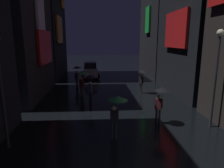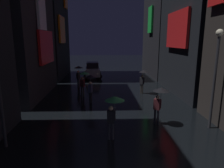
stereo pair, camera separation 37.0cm
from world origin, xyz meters
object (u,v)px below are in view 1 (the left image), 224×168
object	(u,v)px
pedestrian_midstreet_centre_green	(117,106)
pedestrian_foreground_right_black	(90,81)
pedestrian_foreground_left_black	(77,71)
pedestrian_near_crossing_black	(143,75)
streetlamp_left_near	(0,78)
streetlamp_right_near	(217,67)
car_distant	(90,70)
pedestrian_midstreet_left_black	(161,95)
pedestrian_far_right_green	(83,77)

from	to	relation	value
pedestrian_midstreet_centre_green	pedestrian_foreground_right_black	bearing A→B (deg)	103.26
pedestrian_foreground_left_black	pedestrian_near_crossing_black	size ratio (longest dim) A/B	1.00
pedestrian_foreground_left_black	streetlamp_left_near	distance (m)	11.73
streetlamp_right_near	pedestrian_midstreet_centre_green	bearing A→B (deg)	-169.11
pedestrian_near_crossing_black	streetlamp_left_near	xyz separation A→B (m)	(-7.86, -8.59, 1.43)
pedestrian_foreground_right_black	car_distant	world-z (taller)	pedestrian_foreground_right_black
pedestrian_foreground_right_black	pedestrian_near_crossing_black	bearing A→B (deg)	28.30
pedestrian_near_crossing_black	pedestrian_foreground_right_black	distance (m)	5.04
pedestrian_foreground_left_black	car_distant	world-z (taller)	pedestrian_foreground_left_black
pedestrian_midstreet_left_black	streetlamp_right_near	bearing A→B (deg)	-13.37
pedestrian_foreground_left_black	streetlamp_left_near	bearing A→B (deg)	-99.68
pedestrian_far_right_green	streetlamp_right_near	bearing A→B (deg)	-41.80
pedestrian_foreground_left_black	streetlamp_right_near	xyz separation A→B (m)	(8.04, -10.04, 1.58)
pedestrian_midstreet_centre_green	car_distant	distance (m)	16.53
pedestrian_midstreet_centre_green	streetlamp_left_near	xyz separation A→B (m)	(-4.78, -0.44, 1.43)
pedestrian_near_crossing_black	pedestrian_far_right_green	bearing A→B (deg)	-172.43
pedestrian_far_right_green	streetlamp_right_near	world-z (taller)	streetlamp_right_near
streetlamp_left_near	pedestrian_midstreet_centre_green	bearing A→B (deg)	5.23
pedestrian_midstreet_centre_green	pedestrian_foreground_left_black	bearing A→B (deg)	104.33
pedestrian_midstreet_left_black	pedestrian_near_crossing_black	distance (m)	6.55
streetlamp_right_near	car_distant	bearing A→B (deg)	114.14
pedestrian_midstreet_centre_green	car_distant	bearing A→B (deg)	95.88
pedestrian_midstreet_left_black	streetlamp_left_near	world-z (taller)	streetlamp_left_near
pedestrian_near_crossing_black	pedestrian_foreground_right_black	xyz separation A→B (m)	(-4.44, -2.39, 0.00)
pedestrian_near_crossing_black	pedestrian_foreground_right_black	size ratio (longest dim) A/B	1.00
car_distant	streetlamp_right_near	xyz separation A→B (m)	(6.91, -15.43, 2.32)
pedestrian_midstreet_centre_green	pedestrian_foreground_left_black	world-z (taller)	same
pedestrian_midstreet_centre_green	pedestrian_near_crossing_black	size ratio (longest dim) A/B	1.00
pedestrian_foreground_left_black	pedestrian_midstreet_left_black	size ratio (longest dim) A/B	1.00
streetlamp_right_near	pedestrian_far_right_green	bearing A→B (deg)	138.20
pedestrian_midstreet_centre_green	pedestrian_midstreet_left_black	size ratio (longest dim) A/B	1.00
pedestrian_near_crossing_black	car_distant	size ratio (longest dim) A/B	0.50
pedestrian_foreground_left_black	pedestrian_midstreet_centre_green	bearing A→B (deg)	-75.67
pedestrian_midstreet_centre_green	pedestrian_foreground_right_black	world-z (taller)	same
pedestrian_midstreet_left_black	pedestrian_near_crossing_black	xyz separation A→B (m)	(0.46, 6.53, 0.00)
pedestrian_foreground_right_black	streetlamp_right_near	xyz separation A→B (m)	(6.58, -4.75, 1.58)
streetlamp_left_near	car_distant	bearing A→B (deg)	79.62
pedestrian_midstreet_left_black	pedestrian_far_right_green	bearing A→B (deg)	128.42
pedestrian_far_right_green	pedestrian_midstreet_centre_green	world-z (taller)	same
pedestrian_far_right_green	pedestrian_foreground_right_black	world-z (taller)	same
car_distant	pedestrian_midstreet_left_black	bearing A→B (deg)	-73.74
pedestrian_midstreet_centre_green	streetlamp_right_near	distance (m)	5.55
pedestrian_near_crossing_black	streetlamp_left_near	distance (m)	11.73
pedestrian_foreground_right_black	pedestrian_foreground_left_black	bearing A→B (deg)	105.49
streetlamp_right_near	pedestrian_midstreet_left_black	bearing A→B (deg)	166.63
pedestrian_midstreet_centre_green	pedestrian_foreground_right_black	size ratio (longest dim) A/B	1.00
pedestrian_foreground_left_black	car_distant	bearing A→B (deg)	78.16
pedestrian_midstreet_left_black	streetlamp_left_near	xyz separation A→B (m)	(-7.41, -2.06, 1.43)
pedestrian_midstreet_left_black	car_distant	size ratio (longest dim) A/B	0.50
streetlamp_left_near	pedestrian_foreground_left_black	bearing A→B (deg)	80.32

